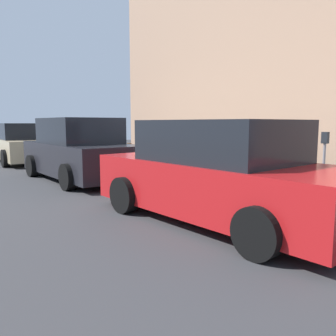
{
  "coord_description": "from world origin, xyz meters",
  "views": [
    {
      "loc": [
        -8.19,
        5.64,
        1.58
      ],
      "look_at": [
        -1.41,
        0.26,
        0.46
      ],
      "focal_mm": 37.25,
      "sensor_mm": 36.0,
      "label": 1
    }
  ],
  "objects_px": {
    "parked_car_red_0": "(220,174)",
    "suitcase_black_3": "(209,169)",
    "suitcase_navy_1": "(245,170)",
    "parked_car_charcoal_1": "(80,151)",
    "suitcase_olive_5": "(179,162)",
    "fire_hydrant": "(141,156)",
    "parked_car_beige_2": "(22,144)",
    "bollard_post": "(129,155)",
    "suitcase_silver_7": "(158,161)",
    "suitcase_silver_0": "(264,175)",
    "suitcase_red_4": "(196,164)",
    "parking_meter": "(324,155)",
    "suitcase_maroon_2": "(226,168)",
    "suitcase_teal_6": "(171,164)"
  },
  "relations": [
    {
      "from": "suitcase_silver_0",
      "to": "suitcase_maroon_2",
      "type": "bearing_deg",
      "value": -1.12
    },
    {
      "from": "suitcase_teal_6",
      "to": "parked_car_charcoal_1",
      "type": "distance_m",
      "value": 2.6
    },
    {
      "from": "suitcase_teal_6",
      "to": "parked_car_beige_2",
      "type": "xyz_separation_m",
      "value": [
        6.79,
        2.18,
        0.33
      ]
    },
    {
      "from": "suitcase_silver_0",
      "to": "suitcase_navy_1",
      "type": "xyz_separation_m",
      "value": [
        0.56,
        -0.04,
        0.04
      ]
    },
    {
      "from": "parked_car_beige_2",
      "to": "parked_car_red_0",
      "type": "bearing_deg",
      "value": 180.0
    },
    {
      "from": "suitcase_silver_0",
      "to": "suitcase_navy_1",
      "type": "relative_size",
      "value": 0.91
    },
    {
      "from": "suitcase_silver_7",
      "to": "suitcase_black_3",
      "type": "bearing_deg",
      "value": 179.78
    },
    {
      "from": "suitcase_teal_6",
      "to": "parked_car_red_0",
      "type": "height_order",
      "value": "parked_car_red_0"
    },
    {
      "from": "suitcase_silver_7",
      "to": "parked_car_charcoal_1",
      "type": "distance_m",
      "value": 2.29
    },
    {
      "from": "suitcase_black_3",
      "to": "parking_meter",
      "type": "height_order",
      "value": "parking_meter"
    },
    {
      "from": "suitcase_silver_0",
      "to": "suitcase_silver_7",
      "type": "xyz_separation_m",
      "value": [
        3.76,
        0.06,
        -0.02
      ]
    },
    {
      "from": "suitcase_maroon_2",
      "to": "bollard_post",
      "type": "relative_size",
      "value": 1.18
    },
    {
      "from": "suitcase_black_3",
      "to": "parked_car_charcoal_1",
      "type": "distance_m",
      "value": 3.66
    },
    {
      "from": "parked_car_red_0",
      "to": "parked_car_charcoal_1",
      "type": "relative_size",
      "value": 1.04
    },
    {
      "from": "suitcase_silver_7",
      "to": "suitcase_olive_5",
      "type": "bearing_deg",
      "value": 178.35
    },
    {
      "from": "suitcase_navy_1",
      "to": "fire_hydrant",
      "type": "height_order",
      "value": "suitcase_navy_1"
    },
    {
      "from": "suitcase_black_3",
      "to": "suitcase_olive_5",
      "type": "xyz_separation_m",
      "value": [
        1.12,
        0.02,
        0.09
      ]
    },
    {
      "from": "bollard_post",
      "to": "parked_car_beige_2",
      "type": "relative_size",
      "value": 0.18
    },
    {
      "from": "suitcase_maroon_2",
      "to": "fire_hydrant",
      "type": "bearing_deg",
      "value": 0.55
    },
    {
      "from": "suitcase_maroon_2",
      "to": "parked_car_charcoal_1",
      "type": "xyz_separation_m",
      "value": [
        3.48,
        2.18,
        0.29
      ]
    },
    {
      "from": "suitcase_navy_1",
      "to": "parked_car_red_0",
      "type": "bearing_deg",
      "value": 120.18
    },
    {
      "from": "parked_car_red_0",
      "to": "parking_meter",
      "type": "bearing_deg",
      "value": -101.16
    },
    {
      "from": "suitcase_silver_7",
      "to": "parking_meter",
      "type": "bearing_deg",
      "value": -176.61
    },
    {
      "from": "suitcase_silver_0",
      "to": "parked_car_red_0",
      "type": "relative_size",
      "value": 0.2
    },
    {
      "from": "suitcase_silver_0",
      "to": "suitcase_navy_1",
      "type": "bearing_deg",
      "value": -4.24
    },
    {
      "from": "bollard_post",
      "to": "fire_hydrant",
      "type": "bearing_deg",
      "value": -161.7
    },
    {
      "from": "suitcase_maroon_2",
      "to": "suitcase_silver_7",
      "type": "height_order",
      "value": "suitcase_maroon_2"
    },
    {
      "from": "suitcase_teal_6",
      "to": "suitcase_silver_7",
      "type": "relative_size",
      "value": 0.72
    },
    {
      "from": "suitcase_silver_0",
      "to": "suitcase_black_3",
      "type": "distance_m",
      "value": 1.62
    },
    {
      "from": "suitcase_olive_5",
      "to": "fire_hydrant",
      "type": "bearing_deg",
      "value": -2.06
    },
    {
      "from": "suitcase_red_4",
      "to": "suitcase_olive_5",
      "type": "xyz_separation_m",
      "value": [
        0.58,
        0.1,
        0.01
      ]
    },
    {
      "from": "bollard_post",
      "to": "parked_car_charcoal_1",
      "type": "distance_m",
      "value": 2.1
    },
    {
      "from": "suitcase_maroon_2",
      "to": "suitcase_olive_5",
      "type": "bearing_deg",
      "value": 3.78
    },
    {
      "from": "suitcase_teal_6",
      "to": "parking_meter",
      "type": "xyz_separation_m",
      "value": [
        -4.43,
        -0.22,
        0.56
      ]
    },
    {
      "from": "suitcase_silver_0",
      "to": "suitcase_silver_7",
      "type": "bearing_deg",
      "value": 0.85
    },
    {
      "from": "suitcase_maroon_2",
      "to": "parked_car_beige_2",
      "type": "bearing_deg",
      "value": 13.73
    },
    {
      "from": "suitcase_silver_0",
      "to": "suitcase_maroon_2",
      "type": "height_order",
      "value": "suitcase_maroon_2"
    },
    {
      "from": "suitcase_navy_1",
      "to": "parked_car_charcoal_1",
      "type": "xyz_separation_m",
      "value": [
        4.04,
        2.2,
        0.3
      ]
    },
    {
      "from": "parked_car_charcoal_1",
      "to": "parked_car_beige_2",
      "type": "relative_size",
      "value": 1.02
    },
    {
      "from": "bollard_post",
      "to": "suitcase_red_4",
      "type": "bearing_deg",
      "value": -176.61
    },
    {
      "from": "suitcase_red_4",
      "to": "parked_car_beige_2",
      "type": "height_order",
      "value": "parked_car_beige_2"
    },
    {
      "from": "parked_car_red_0",
      "to": "bollard_post",
      "type": "bearing_deg",
      "value": -18.64
    },
    {
      "from": "suitcase_black_3",
      "to": "suitcase_silver_7",
      "type": "height_order",
      "value": "suitcase_silver_7"
    },
    {
      "from": "suitcase_silver_0",
      "to": "suitcase_olive_5",
      "type": "bearing_deg",
      "value": 1.78
    },
    {
      "from": "suitcase_navy_1",
      "to": "parked_car_red_0",
      "type": "distance_m",
      "value": 2.56
    },
    {
      "from": "suitcase_silver_7",
      "to": "parked_car_red_0",
      "type": "relative_size",
      "value": 0.18
    },
    {
      "from": "suitcase_red_4",
      "to": "suitcase_silver_7",
      "type": "height_order",
      "value": "suitcase_red_4"
    },
    {
      "from": "parked_car_red_0",
      "to": "suitcase_black_3",
      "type": "bearing_deg",
      "value": -41.88
    },
    {
      "from": "suitcase_silver_0",
      "to": "suitcase_black_3",
      "type": "height_order",
      "value": "suitcase_silver_0"
    },
    {
      "from": "suitcase_maroon_2",
      "to": "parked_car_beige_2",
      "type": "distance_m",
      "value": 9.18
    }
  ]
}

